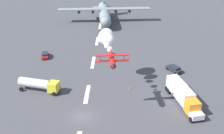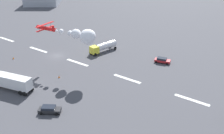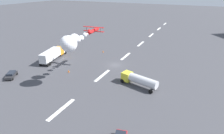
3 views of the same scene
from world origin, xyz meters
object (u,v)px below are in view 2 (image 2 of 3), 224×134
at_px(semi_truck_orange, 8,81).
at_px(traffic_cone_far, 59,76).
at_px(stunt_biplane_red, 82,35).
at_px(fuel_tanker_truck, 103,47).
at_px(airport_staff_sedan, 162,60).
at_px(traffic_cone_near, 13,58).
at_px(followme_car_yellow, 49,109).

bearing_deg(semi_truck_orange, traffic_cone_far, 62.63).
relative_size(stunt_biplane_red, semi_truck_orange, 1.41).
height_order(fuel_tanker_truck, airport_staff_sedan, fuel_tanker_truck).
height_order(fuel_tanker_truck, traffic_cone_near, fuel_tanker_truck).
height_order(airport_staff_sedan, traffic_cone_far, airport_staff_sedan).
distance_m(airport_staff_sedan, traffic_cone_far, 29.86).
distance_m(fuel_tanker_truck, airport_staff_sedan, 19.37).
xyz_separation_m(stunt_biplane_red, traffic_cone_far, (-4.00, -5.35, -10.48)).
bearing_deg(semi_truck_orange, followme_car_yellow, -4.08).
bearing_deg(semi_truck_orange, traffic_cone_near, 141.61).
distance_m(followme_car_yellow, airport_staff_sedan, 36.79).
distance_m(fuel_tanker_truck, traffic_cone_far, 20.66).
bearing_deg(followme_car_yellow, traffic_cone_far, 128.51).
relative_size(stunt_biplane_red, followme_car_yellow, 3.95).
bearing_deg(traffic_cone_far, followme_car_yellow, -51.49).
xyz_separation_m(stunt_biplane_red, fuel_tanker_truck, (-5.17, 15.23, -9.11)).
xyz_separation_m(semi_truck_orange, airport_staff_sedan, (23.50, 34.74, -1.30)).
xyz_separation_m(stunt_biplane_red, semi_truck_orange, (-9.61, -16.17, -8.75)).
distance_m(followme_car_yellow, traffic_cone_far, 15.22).
bearing_deg(traffic_cone_far, airport_staff_sedan, 53.19).
distance_m(stunt_biplane_red, traffic_cone_far, 12.43).
relative_size(stunt_biplane_red, traffic_cone_near, 25.56).
bearing_deg(traffic_cone_far, semi_truck_orange, -117.37).
distance_m(semi_truck_orange, traffic_cone_far, 12.32).
bearing_deg(airport_staff_sedan, stunt_biplane_red, -126.81).
relative_size(semi_truck_orange, followme_car_yellow, 2.80).
xyz_separation_m(followme_car_yellow, traffic_cone_far, (-9.47, 11.90, -0.44)).
bearing_deg(airport_staff_sedan, traffic_cone_far, -126.81).
bearing_deg(airport_staff_sedan, semi_truck_orange, -124.08).
bearing_deg(stunt_biplane_red, followme_car_yellow, -72.41).
height_order(airport_staff_sedan, traffic_cone_near, airport_staff_sedan).
height_order(semi_truck_orange, traffic_cone_far, semi_truck_orange).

